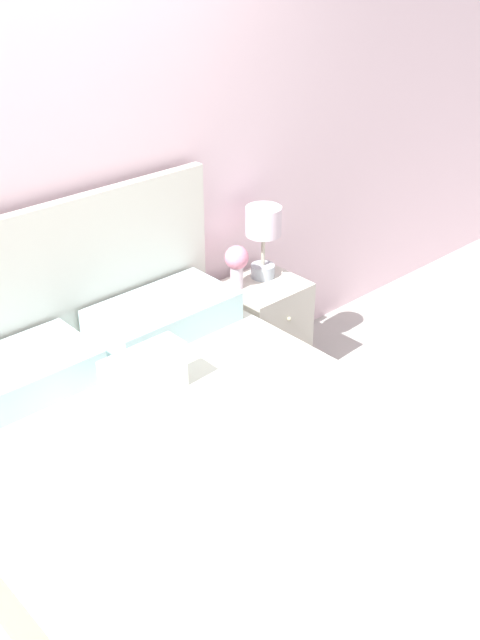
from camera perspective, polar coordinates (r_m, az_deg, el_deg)
ground_plane at (r=3.78m, az=-12.21°, el=-9.04°), size 12.00×12.00×0.00m
wall_back at (r=3.21m, az=-15.35°, el=10.03°), size 8.00×0.06×2.60m
bed at (r=2.92m, az=-2.23°, el=-13.52°), size 1.58×2.17×1.24m
nightstand at (r=3.99m, az=1.76°, el=-0.93°), size 0.40×0.38×0.58m
table_lamp at (r=3.82m, az=1.79°, el=6.83°), size 0.18×0.18×0.39m
flower_vase at (r=3.75m, az=-0.23°, el=4.45°), size 0.12×0.12×0.23m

